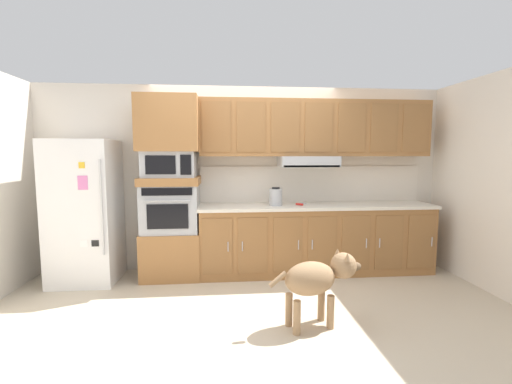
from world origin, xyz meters
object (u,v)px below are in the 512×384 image
Objects in this scene: built_in_oven at (171,208)px; screwdriver at (300,204)px; microwave at (170,164)px; refrigerator at (85,212)px; dog at (318,278)px; electric_kettle at (276,197)px.

screwdriver is at bearing -1.65° from built_in_oven.
microwave is 1.75m from screwdriver.
refrigerator is 2.97m from dog.
microwave is 2.36m from dog.
screwdriver is 1.52m from dog.
dog is at bearing -82.73° from electric_kettle.
refrigerator is at bearing -176.28° from built_in_oven.
electric_kettle is (2.39, 0.02, 0.15)m from refrigerator.
built_in_oven is at bearing 179.23° from microwave.
microwave reaches higher than dog.
built_in_oven is 2.92× the size of electric_kettle.
electric_kettle is (-0.32, 0.00, 0.10)m from screwdriver.
microwave is at bearing 177.99° from electric_kettle.
microwave is 1.42m from electric_kettle.
refrigerator reaches higher than electric_kettle.
dog is at bearing -44.08° from built_in_oven.
microwave reaches higher than electric_kettle.
electric_kettle is (1.35, -0.05, 0.13)m from built_in_oven.
built_in_oven reaches higher than dog.
built_in_oven is 4.15× the size of screwdriver.
screwdriver is 0.18× the size of dog.
built_in_oven is (1.04, 0.07, 0.02)m from refrigerator.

